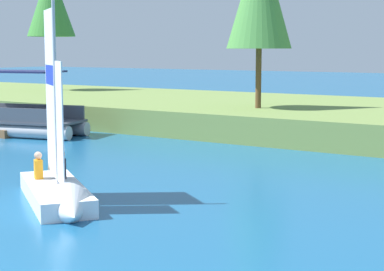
# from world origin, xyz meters

# --- Properties ---
(shore_bank) EXTENTS (80.00, 13.16, 1.14)m
(shore_bank) POSITION_xyz_m (0.00, 24.16, 0.57)
(shore_bank) COLOR olive
(shore_bank) RESTS_ON ground
(shoreline_tree_left) EXTENTS (3.06, 3.06, 7.94)m
(shoreline_tree_left) POSITION_xyz_m (-21.21, 25.56, 6.81)
(shoreline_tree_left) COLOR brown
(shoreline_tree_left) RESTS_ON shore_bank
(wooden_dock) EXTENTS (1.78, 4.45, 0.35)m
(wooden_dock) POSITION_xyz_m (-12.79, 15.86, 0.18)
(wooden_dock) COLOR brown
(wooden_dock) RESTS_ON ground
(sailboat) EXTENTS (4.40, 3.63, 5.73)m
(sailboat) POSITION_xyz_m (-1.17, 6.18, 0.41)
(sailboat) COLOR white
(sailboat) RESTS_ON ground
(pontoon_boat) EXTENTS (6.67, 3.72, 2.84)m
(pontoon_boat) POSITION_xyz_m (-12.52, 14.72, 0.67)
(pontoon_boat) COLOR #B2B2B7
(pontoon_boat) RESTS_ON ground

